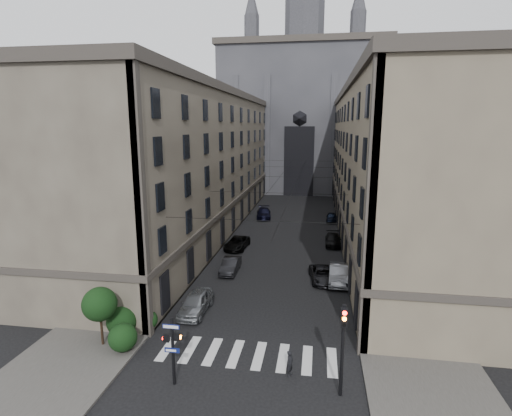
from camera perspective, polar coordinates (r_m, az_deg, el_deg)
The scene contains 20 objects.
ground at distance 22.75m, azimuth -3.76°, elevation -26.75°, with size 260.00×260.00×0.00m, color black.
sidewalk_left at distance 57.07m, azimuth -6.11°, elevation -2.64°, with size 7.00×80.00×0.15m, color #383533.
sidewalk_right at distance 55.54m, azimuth 15.35°, elevation -3.40°, with size 7.00×80.00×0.15m, color #383533.
zebra_crossing at distance 26.76m, azimuth -1.25°, elevation -20.19°, with size 11.00×3.20×0.01m, color beige.
building_left at distance 56.37m, azimuth -9.22°, elevation 6.66°, with size 13.60×60.60×18.85m.
building_right at distance 54.38m, azimuth 18.97°, elevation 6.00°, with size 13.60×60.60×18.85m.
gothic_tower at distance 92.47m, azimuth 6.66°, elevation 13.88°, with size 35.00×23.00×58.00m.
pedestrian_signal_left at distance 23.51m, azimuth -11.84°, elevation -18.74°, with size 1.02×0.38×4.00m.
traffic_light_right at distance 22.17m, azimuth 12.32°, elevation -17.90°, with size 0.34×0.50×5.20m.
shrub_cluster at distance 28.57m, azimuth -19.35°, elevation -14.59°, with size 3.90×4.40×3.90m.
tram_wires at distance 53.59m, azimuth 4.56°, elevation 4.26°, with size 14.00×60.00×0.43m.
car_left_near at distance 31.81m, azimuth -8.62°, elevation -13.25°, with size 1.88×4.66×1.59m, color gray.
car_left_midnear at distance 39.57m, azimuth -3.68°, elevation -8.18°, with size 1.49×4.26×1.40m, color black.
car_left_midfar at distance 46.82m, azimuth -2.75°, elevation -5.03°, with size 2.26×4.90×1.36m, color black.
car_left_far at distance 62.10m, azimuth 1.12°, elevation -0.75°, with size 2.14×5.27×1.53m, color black.
car_right_near at distance 37.83m, azimuth 11.76°, elevation -9.20°, with size 1.71×4.91×1.62m, color slate.
car_right_midnear at distance 37.83m, azimuth 9.44°, elevation -9.38°, with size 2.11×4.58×1.27m, color black.
car_right_midfar at distance 49.01m, azimuth 10.96°, elevation -4.49°, with size 1.85×4.56×1.32m, color black.
car_right_far at distance 60.87m, azimuth 10.76°, elevation -1.32°, with size 1.55×3.86×1.32m, color black.
pedestrian at distance 24.60m, azimuth 4.88°, elevation -21.25°, with size 0.57×0.37×1.55m, color black.
Camera 1 is at (4.10, -17.35, 14.13)m, focal length 28.00 mm.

